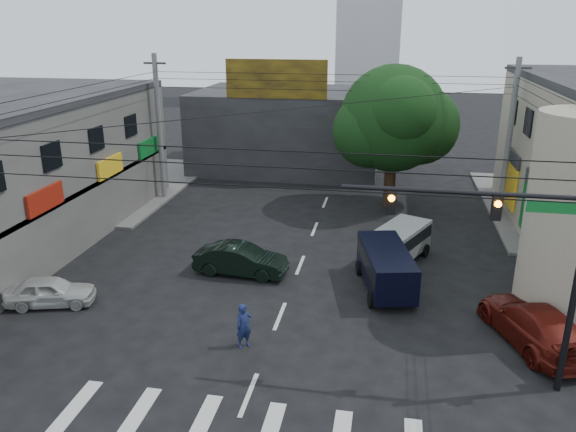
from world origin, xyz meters
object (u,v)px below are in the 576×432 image
(maroon_sedan, at_px, (534,324))
(traffic_officer, at_px, (244,326))
(street_tree, at_px, (394,119))
(white_compact, at_px, (50,291))
(silver_minivan, at_px, (398,245))
(dark_sedan, at_px, (241,260))
(utility_pole_far_right, at_px, (509,141))
(utility_pole_far_left, at_px, (160,129))
(traffic_gantry, at_px, (522,244))
(navy_van, at_px, (386,270))

(maroon_sedan, bearing_deg, traffic_officer, -8.17)
(street_tree, relative_size, white_compact, 2.30)
(silver_minivan, bearing_deg, dark_sedan, 135.99)
(dark_sedan, relative_size, traffic_officer, 2.62)
(utility_pole_far_right, xyz_separation_m, silver_minivan, (-5.96, -7.74, -3.73))
(dark_sedan, xyz_separation_m, maroon_sedan, (11.82, -3.78, 0.06))
(street_tree, height_order, utility_pole_far_left, utility_pole_far_left)
(maroon_sedan, bearing_deg, white_compact, -18.48)
(traffic_gantry, distance_m, utility_pole_far_right, 17.21)
(maroon_sedan, distance_m, navy_van, 6.29)
(traffic_gantry, height_order, dark_sedan, traffic_gantry)
(utility_pole_far_left, xyz_separation_m, traffic_officer, (9.67, -16.36, -3.77))
(street_tree, distance_m, traffic_gantry, 18.42)
(maroon_sedan, relative_size, silver_minivan, 1.29)
(navy_van, relative_size, traffic_officer, 2.96)
(street_tree, height_order, traffic_officer, street_tree)
(utility_pole_far_left, distance_m, traffic_officer, 19.38)
(traffic_gantry, xyz_separation_m, dark_sedan, (-10.34, 6.55, -4.13))
(utility_pole_far_left, height_order, maroon_sedan, utility_pole_far_left)
(dark_sedan, distance_m, navy_van, 6.54)
(dark_sedan, height_order, navy_van, navy_van)
(dark_sedan, xyz_separation_m, traffic_officer, (1.69, -5.91, 0.13))
(utility_pole_far_right, distance_m, navy_van, 13.17)
(utility_pole_far_right, bearing_deg, traffic_officer, -124.70)
(white_compact, height_order, silver_minivan, silver_minivan)
(traffic_gantry, bearing_deg, traffic_officer, 175.73)
(street_tree, xyz_separation_m, traffic_gantry, (3.82, -18.00, -0.64))
(traffic_gantry, relative_size, utility_pole_far_right, 0.78)
(utility_pole_far_left, bearing_deg, street_tree, 3.95)
(utility_pole_far_left, height_order, silver_minivan, utility_pole_far_left)
(street_tree, height_order, dark_sedan, street_tree)
(navy_van, distance_m, traffic_officer, 7.33)
(navy_van, xyz_separation_m, traffic_officer, (-4.83, -5.51, -0.10))
(traffic_gantry, bearing_deg, silver_minivan, 109.50)
(utility_pole_far_right, height_order, maroon_sedan, utility_pole_far_right)
(utility_pole_far_right, bearing_deg, street_tree, 171.25)
(dark_sedan, bearing_deg, street_tree, -25.59)
(utility_pole_far_right, xyz_separation_m, traffic_officer, (-11.33, -16.36, -3.77))
(white_compact, bearing_deg, navy_van, -89.33)
(silver_minivan, distance_m, traffic_officer, 10.15)
(silver_minivan, bearing_deg, traffic_gantry, -135.52)
(white_compact, xyz_separation_m, silver_minivan, (13.93, 7.00, 0.27))
(dark_sedan, xyz_separation_m, silver_minivan, (7.06, 2.71, 0.17))
(street_tree, xyz_separation_m, white_compact, (-13.38, -15.74, -4.87))
(white_compact, bearing_deg, maroon_sedan, -103.98)
(traffic_gantry, height_order, maroon_sedan, traffic_gantry)
(traffic_gantry, height_order, traffic_officer, traffic_gantry)
(utility_pole_far_right, xyz_separation_m, navy_van, (-6.50, -10.85, -3.68))
(street_tree, relative_size, traffic_gantry, 1.21)
(silver_minivan, xyz_separation_m, traffic_officer, (-5.37, -8.62, -0.04))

